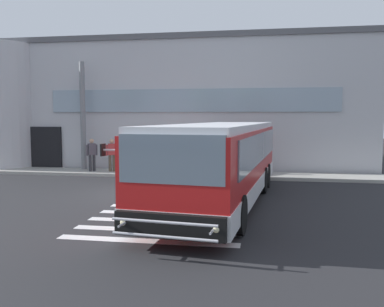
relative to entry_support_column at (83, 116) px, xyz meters
name	(u,v)px	position (x,y,z in m)	size (l,w,h in m)	color
ground_plane	(139,193)	(4.67, -5.40, -3.01)	(80.00, 90.00, 0.02)	#232326
bay_paint_stripes	(164,222)	(6.67, -9.60, -2.99)	(4.40, 3.96, 0.01)	silver
terminal_building	(179,107)	(3.98, 6.22, 0.65)	(23.05, 13.80, 7.31)	#B7B7BC
boarding_curb	(166,174)	(4.67, -0.60, -2.92)	(25.25, 2.00, 0.15)	#9E9B93
entry_support_column	(83,116)	(0.00, 0.00, 0.00)	(0.28, 0.28, 5.69)	slate
bus_main_foreground	(221,164)	(8.02, -6.84, -1.66)	(4.18, 11.50, 2.70)	red
passenger_near_column	(92,153)	(0.80, -0.79, -1.92)	(0.46, 0.42, 1.68)	#2D2D33
passenger_by_doorway	(112,153)	(1.85, -0.71, -1.92)	(0.57, 0.32, 1.68)	#4C4233
passenger_at_curb_edge	(133,153)	(2.93, -0.49, -1.88)	(0.52, 0.50, 1.68)	#1E2338
safety_bollard_yellow	(193,170)	(6.26, -1.80, -2.55)	(0.18, 0.18, 0.90)	yellow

